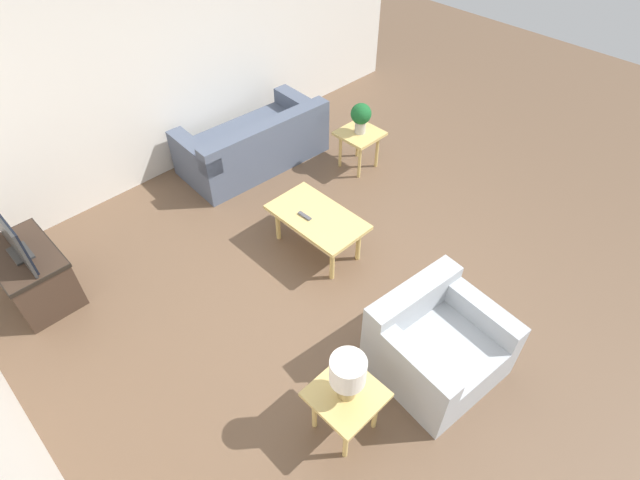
{
  "coord_description": "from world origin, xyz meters",
  "views": [
    {
      "loc": [
        -2.04,
        2.64,
        3.78
      ],
      "look_at": [
        0.34,
        0.31,
        0.55
      ],
      "focal_mm": 28.0,
      "sensor_mm": 36.0,
      "label": 1
    }
  ],
  "objects_px": {
    "potted_plant": "(361,116)",
    "coffee_table": "(317,220)",
    "tv_stand_chest": "(33,273)",
    "side_table_lamp": "(346,399)",
    "armchair": "(435,344)",
    "table_lamp": "(348,374)",
    "sofa": "(255,144)",
    "side_table_plant": "(359,138)",
    "television": "(9,235)"
  },
  "relations": [
    {
      "from": "armchair",
      "to": "side_table_lamp",
      "type": "bearing_deg",
      "value": 177.58
    },
    {
      "from": "side_table_plant",
      "to": "side_table_lamp",
      "type": "height_order",
      "value": "same"
    },
    {
      "from": "armchair",
      "to": "side_table_plant",
      "type": "height_order",
      "value": "armchair"
    },
    {
      "from": "side_table_lamp",
      "to": "table_lamp",
      "type": "distance_m",
      "value": 0.35
    },
    {
      "from": "armchair",
      "to": "table_lamp",
      "type": "distance_m",
      "value": 1.05
    },
    {
      "from": "armchair",
      "to": "potted_plant",
      "type": "bearing_deg",
      "value": 60.77
    },
    {
      "from": "side_table_plant",
      "to": "coffee_table",
      "type": "bearing_deg",
      "value": 116.53
    },
    {
      "from": "side_table_plant",
      "to": "potted_plant",
      "type": "xyz_separation_m",
      "value": [
        -0.0,
        0.0,
        0.31
      ]
    },
    {
      "from": "sofa",
      "to": "potted_plant",
      "type": "bearing_deg",
      "value": 135.2
    },
    {
      "from": "coffee_table",
      "to": "side_table_plant",
      "type": "distance_m",
      "value": 1.58
    },
    {
      "from": "sofa",
      "to": "table_lamp",
      "type": "relative_size",
      "value": 4.47
    },
    {
      "from": "tv_stand_chest",
      "to": "table_lamp",
      "type": "relative_size",
      "value": 2.06
    },
    {
      "from": "sofa",
      "to": "tv_stand_chest",
      "type": "bearing_deg",
      "value": 8.2
    },
    {
      "from": "sofa",
      "to": "armchair",
      "type": "bearing_deg",
      "value": 79.35
    },
    {
      "from": "armchair",
      "to": "side_table_lamp",
      "type": "relative_size",
      "value": 2.07
    },
    {
      "from": "television",
      "to": "table_lamp",
      "type": "height_order",
      "value": "television"
    },
    {
      "from": "television",
      "to": "table_lamp",
      "type": "xyz_separation_m",
      "value": [
        -2.98,
        -1.13,
        -0.04
      ]
    },
    {
      "from": "sofa",
      "to": "potted_plant",
      "type": "xyz_separation_m",
      "value": [
        -0.97,
        -0.88,
        0.45
      ]
    },
    {
      "from": "tv_stand_chest",
      "to": "television",
      "type": "distance_m",
      "value": 0.5
    },
    {
      "from": "tv_stand_chest",
      "to": "table_lamp",
      "type": "height_order",
      "value": "table_lamp"
    },
    {
      "from": "side_table_plant",
      "to": "tv_stand_chest",
      "type": "relative_size",
      "value": 0.58
    },
    {
      "from": "side_table_lamp",
      "to": "table_lamp",
      "type": "bearing_deg",
      "value": -63.43
    },
    {
      "from": "side_table_lamp",
      "to": "potted_plant",
      "type": "height_order",
      "value": "potted_plant"
    },
    {
      "from": "coffee_table",
      "to": "television",
      "type": "bearing_deg",
      "value": 59.0
    },
    {
      "from": "armchair",
      "to": "side_table_lamp",
      "type": "xyz_separation_m",
      "value": [
        0.14,
        0.93,
        0.12
      ]
    },
    {
      "from": "sofa",
      "to": "television",
      "type": "xyz_separation_m",
      "value": [
        -0.26,
        2.89,
        0.53
      ]
    },
    {
      "from": "potted_plant",
      "to": "armchair",
      "type": "bearing_deg",
      "value": 144.7
    },
    {
      "from": "side_table_lamp",
      "to": "tv_stand_chest",
      "type": "bearing_deg",
      "value": 20.7
    },
    {
      "from": "coffee_table",
      "to": "table_lamp",
      "type": "height_order",
      "value": "table_lamp"
    },
    {
      "from": "armchair",
      "to": "television",
      "type": "height_order",
      "value": "television"
    },
    {
      "from": "armchair",
      "to": "television",
      "type": "relative_size",
      "value": 1.28
    },
    {
      "from": "television",
      "to": "table_lamp",
      "type": "relative_size",
      "value": 1.94
    },
    {
      "from": "television",
      "to": "potted_plant",
      "type": "relative_size",
      "value": 2.13
    },
    {
      "from": "side_table_lamp",
      "to": "potted_plant",
      "type": "bearing_deg",
      "value": -49.33
    },
    {
      "from": "sofa",
      "to": "side_table_lamp",
      "type": "distance_m",
      "value": 3.69
    },
    {
      "from": "tv_stand_chest",
      "to": "side_table_lamp",
      "type": "bearing_deg",
      "value": -159.3
    },
    {
      "from": "side_table_plant",
      "to": "side_table_lamp",
      "type": "bearing_deg",
      "value": 130.67
    },
    {
      "from": "side_table_plant",
      "to": "side_table_lamp",
      "type": "xyz_separation_m",
      "value": [
        -2.27,
        2.64,
        0.0
      ]
    },
    {
      "from": "side_table_plant",
      "to": "table_lamp",
      "type": "distance_m",
      "value": 3.5
    },
    {
      "from": "television",
      "to": "potted_plant",
      "type": "xyz_separation_m",
      "value": [
        -0.71,
        -3.77,
        -0.08
      ]
    },
    {
      "from": "sofa",
      "to": "coffee_table",
      "type": "relative_size",
      "value": 1.84
    },
    {
      "from": "sofa",
      "to": "side_table_plant",
      "type": "relative_size",
      "value": 3.73
    },
    {
      "from": "potted_plant",
      "to": "coffee_table",
      "type": "bearing_deg",
      "value": 116.53
    },
    {
      "from": "side_table_lamp",
      "to": "tv_stand_chest",
      "type": "distance_m",
      "value": 3.19
    },
    {
      "from": "coffee_table",
      "to": "television",
      "type": "distance_m",
      "value": 2.78
    },
    {
      "from": "armchair",
      "to": "table_lamp",
      "type": "relative_size",
      "value": 2.48
    },
    {
      "from": "table_lamp",
      "to": "armchair",
      "type": "bearing_deg",
      "value": -98.49
    },
    {
      "from": "side_table_plant",
      "to": "television",
      "type": "height_order",
      "value": "television"
    },
    {
      "from": "tv_stand_chest",
      "to": "table_lamp",
      "type": "bearing_deg",
      "value": -159.3
    },
    {
      "from": "sofa",
      "to": "coffee_table",
      "type": "height_order",
      "value": "sofa"
    }
  ]
}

